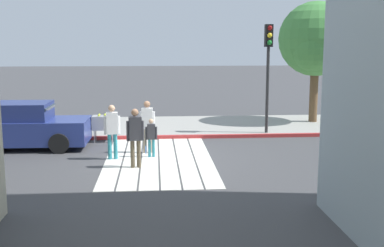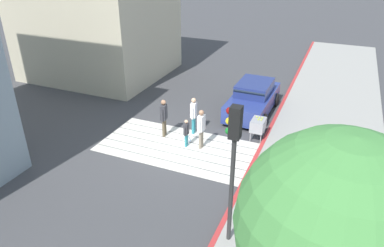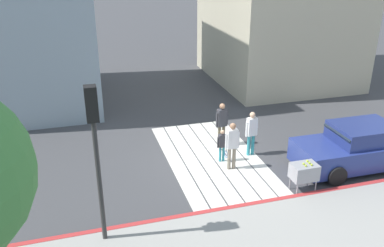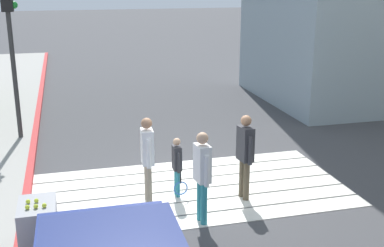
% 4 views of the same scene
% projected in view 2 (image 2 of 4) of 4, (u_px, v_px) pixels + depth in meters
% --- Properties ---
extents(ground_plane, '(120.00, 120.00, 0.00)m').
position_uv_depth(ground_plane, '(177.00, 147.00, 14.96)').
color(ground_plane, '#424244').
extents(crosswalk_stripes, '(6.40, 3.25, 0.01)m').
position_uv_depth(crosswalk_stripes, '(177.00, 147.00, 14.96)').
color(crosswalk_stripes, silver).
rests_on(crosswalk_stripes, ground).
extents(sidewalk_west, '(4.80, 40.00, 0.12)m').
position_uv_depth(sidewalk_west, '(317.00, 177.00, 12.97)').
color(sidewalk_west, '#9E9B93').
rests_on(sidewalk_west, ground).
extents(curb_painted, '(0.16, 40.00, 0.13)m').
position_uv_depth(curb_painted, '(253.00, 163.00, 13.80)').
color(curb_painted, '#BC3333').
rests_on(curb_painted, ground).
extents(building_far_south, '(8.00, 7.04, 9.08)m').
position_uv_depth(building_far_south, '(95.00, 0.00, 21.40)').
color(building_far_south, beige).
rests_on(building_far_south, ground).
extents(car_parked_near_curb, '(2.03, 4.32, 1.57)m').
position_uv_depth(car_parked_near_curb, '(253.00, 99.00, 17.67)').
color(car_parked_near_curb, navy).
rests_on(car_parked_near_curb, ground).
extents(traffic_light_corner, '(0.39, 0.28, 4.24)m').
position_uv_depth(traffic_light_corner, '(233.00, 151.00, 8.89)').
color(traffic_light_corner, '#2D2D2D').
rests_on(traffic_light_corner, ground).
extents(street_tree, '(3.20, 3.20, 5.32)m').
position_uv_depth(street_tree, '(328.00, 227.00, 5.68)').
color(street_tree, brown).
rests_on(street_tree, ground).
extents(tennis_ball_cart, '(0.56, 0.80, 1.02)m').
position_uv_depth(tennis_ball_cart, '(258.00, 125.00, 15.24)').
color(tennis_ball_cart, '#99999E').
rests_on(tennis_ball_cart, ground).
extents(pedestrian_adult_lead, '(0.23, 0.50, 1.71)m').
position_uv_depth(pedestrian_adult_lead, '(201.00, 126.00, 14.47)').
color(pedestrian_adult_lead, gray).
rests_on(pedestrian_adult_lead, ground).
extents(pedestrian_adult_trailing, '(0.25, 0.49, 1.69)m').
position_uv_depth(pedestrian_adult_trailing, '(194.00, 113.00, 15.62)').
color(pedestrian_adult_trailing, teal).
rests_on(pedestrian_adult_trailing, ground).
extents(pedestrian_adult_side, '(0.26, 0.50, 1.72)m').
position_uv_depth(pedestrian_adult_side, '(164.00, 115.00, 15.38)').
color(pedestrian_adult_side, brown).
rests_on(pedestrian_adult_side, ground).
extents(pedestrian_child_with_racket, '(0.28, 0.38, 1.23)m').
position_uv_depth(pedestrian_child_with_racket, '(186.00, 132.00, 14.73)').
color(pedestrian_child_with_racket, teal).
rests_on(pedestrian_child_with_racket, ground).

